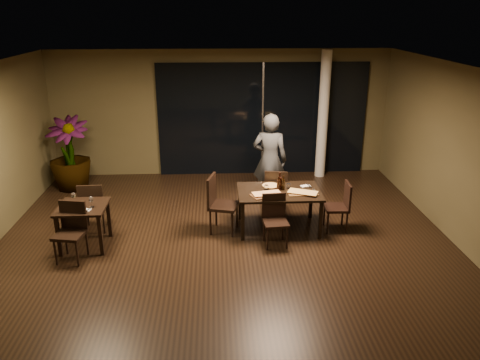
% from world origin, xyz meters
% --- Properties ---
extents(ground, '(8.00, 8.00, 0.00)m').
position_xyz_m(ground, '(0.00, 0.00, 0.00)').
color(ground, black).
rests_on(ground, ground).
extents(wall_back, '(8.00, 0.10, 3.00)m').
position_xyz_m(wall_back, '(0.00, 4.05, 1.50)').
color(wall_back, '#4B4328').
rests_on(wall_back, ground).
extents(wall_front, '(8.00, 0.10, 3.00)m').
position_xyz_m(wall_front, '(0.00, -4.05, 1.50)').
color(wall_front, '#4B4328').
rests_on(wall_front, ground).
extents(wall_right, '(0.10, 8.00, 3.00)m').
position_xyz_m(wall_right, '(4.05, 0.00, 1.50)').
color(wall_right, '#4B4328').
rests_on(wall_right, ground).
extents(ceiling, '(8.00, 8.00, 0.04)m').
position_xyz_m(ceiling, '(0.00, 0.00, 3.02)').
color(ceiling, silver).
rests_on(ceiling, wall_back).
extents(window_panel, '(5.00, 0.06, 2.70)m').
position_xyz_m(window_panel, '(1.00, 3.96, 1.35)').
color(window_panel, black).
rests_on(window_panel, ground).
extents(column, '(0.24, 0.24, 3.00)m').
position_xyz_m(column, '(2.40, 3.65, 1.50)').
color(column, silver).
rests_on(column, ground).
extents(main_table, '(1.50, 1.00, 0.75)m').
position_xyz_m(main_table, '(1.00, 0.80, 0.68)').
color(main_table, black).
rests_on(main_table, ground).
extents(side_table, '(0.80, 0.80, 0.75)m').
position_xyz_m(side_table, '(-2.40, 0.30, 0.62)').
color(side_table, black).
rests_on(side_table, ground).
extents(chair_main_far, '(0.51, 0.51, 0.95)m').
position_xyz_m(chair_main_far, '(1.03, 1.41, 0.53)').
color(chair_main_far, black).
rests_on(chair_main_far, ground).
extents(chair_main_near, '(0.45, 0.45, 0.89)m').
position_xyz_m(chair_main_near, '(0.86, 0.23, 0.50)').
color(chair_main_near, black).
rests_on(chair_main_near, ground).
extents(chair_main_left, '(0.60, 0.60, 1.06)m').
position_xyz_m(chair_main_left, '(-0.10, 0.76, 0.59)').
color(chair_main_left, black).
rests_on(chair_main_left, ground).
extents(chair_main_right, '(0.44, 0.44, 0.92)m').
position_xyz_m(chair_main_right, '(2.13, 0.70, 0.51)').
color(chair_main_right, black).
rests_on(chair_main_right, ground).
extents(chair_side_far, '(0.45, 0.45, 0.95)m').
position_xyz_m(chair_side_far, '(-2.38, 0.85, 0.53)').
color(chair_side_far, black).
rests_on(chair_side_far, ground).
extents(chair_side_near, '(0.52, 0.52, 0.96)m').
position_xyz_m(chair_side_near, '(-2.49, -0.10, 0.54)').
color(chair_side_near, black).
rests_on(chair_side_near, ground).
extents(diner, '(0.74, 0.58, 1.92)m').
position_xyz_m(diner, '(0.96, 2.00, 0.96)').
color(diner, '#2F3134').
rests_on(diner, ground).
extents(potted_plant, '(0.92, 0.92, 1.64)m').
position_xyz_m(potted_plant, '(-3.40, 3.11, 0.82)').
color(potted_plant, '#1A4E1A').
rests_on(potted_plant, ground).
extents(pizza_board_left, '(0.63, 0.48, 0.01)m').
position_xyz_m(pizza_board_left, '(0.75, 0.61, 0.76)').
color(pizza_board_left, '#452916').
rests_on(pizza_board_left, main_table).
extents(pizza_board_right, '(0.55, 0.29, 0.01)m').
position_xyz_m(pizza_board_right, '(1.40, 0.64, 0.76)').
color(pizza_board_right, '#472F16').
rests_on(pizza_board_right, main_table).
extents(oblong_pizza_left, '(0.52, 0.31, 0.02)m').
position_xyz_m(oblong_pizza_left, '(0.75, 0.61, 0.77)').
color(oblong_pizza_left, maroon).
rests_on(oblong_pizza_left, pizza_board_left).
extents(oblong_pizza_right, '(0.55, 0.40, 0.02)m').
position_xyz_m(oblong_pizza_right, '(1.40, 0.64, 0.77)').
color(oblong_pizza_right, maroon).
rests_on(oblong_pizza_right, pizza_board_right).
extents(round_pizza, '(0.30, 0.30, 0.01)m').
position_xyz_m(round_pizza, '(0.87, 1.05, 0.76)').
color(round_pizza, '#B33E13').
rests_on(round_pizza, main_table).
extents(bottle_a, '(0.06, 0.06, 0.27)m').
position_xyz_m(bottle_a, '(0.99, 0.82, 0.89)').
color(bottle_a, black).
rests_on(bottle_a, main_table).
extents(bottle_b, '(0.06, 0.06, 0.27)m').
position_xyz_m(bottle_b, '(1.08, 0.85, 0.89)').
color(bottle_b, black).
rests_on(bottle_b, main_table).
extents(bottle_c, '(0.07, 0.07, 0.32)m').
position_xyz_m(bottle_c, '(1.02, 0.88, 0.91)').
color(bottle_c, black).
rests_on(bottle_c, main_table).
extents(tumbler_left, '(0.07, 0.07, 0.09)m').
position_xyz_m(tumbler_left, '(0.78, 0.88, 0.79)').
color(tumbler_left, white).
rests_on(tumbler_left, main_table).
extents(tumbler_right, '(0.07, 0.07, 0.09)m').
position_xyz_m(tumbler_right, '(1.19, 0.93, 0.79)').
color(tumbler_right, white).
rests_on(tumbler_right, main_table).
extents(napkin_near, '(0.19, 0.13, 0.01)m').
position_xyz_m(napkin_near, '(1.58, 0.72, 0.76)').
color(napkin_near, white).
rests_on(napkin_near, main_table).
extents(napkin_far, '(0.20, 0.15, 0.01)m').
position_xyz_m(napkin_far, '(1.52, 1.00, 0.76)').
color(napkin_far, white).
rests_on(napkin_far, main_table).
extents(wine_glass_a, '(0.08, 0.08, 0.18)m').
position_xyz_m(wine_glass_a, '(-2.56, 0.42, 0.84)').
color(wine_glass_a, white).
rests_on(wine_glass_a, side_table).
extents(wine_glass_b, '(0.08, 0.08, 0.18)m').
position_xyz_m(wine_glass_b, '(-2.22, 0.24, 0.84)').
color(wine_glass_b, white).
rests_on(wine_glass_b, side_table).
extents(side_napkin, '(0.20, 0.15, 0.01)m').
position_xyz_m(side_napkin, '(-2.30, 0.11, 0.76)').
color(side_napkin, white).
rests_on(side_napkin, side_table).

